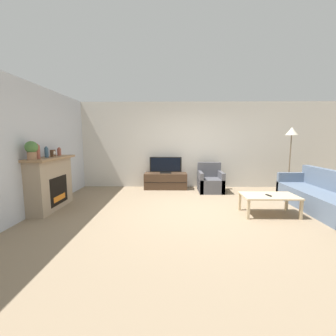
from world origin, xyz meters
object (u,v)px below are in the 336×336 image
Objects in this scene: tv_stand at (166,181)px; couch at (323,198)px; mantel_vase_left at (37,152)px; potted_plant at (31,149)px; remote at (269,195)px; mantel_vase_centre_left at (46,152)px; coffee_table at (269,197)px; tv at (166,166)px; mantel_clock at (53,153)px; armchair at (210,182)px; mantel_vase_right at (59,152)px; fireplace at (51,183)px; floor_lamp at (292,136)px.

tv_stand is 4.05m from couch.
potted_plant is (-0.00, -0.18, 0.06)m from mantel_vase_left.
couch reaches higher than remote.
coffee_table is (4.67, -0.20, -0.91)m from mantel_vase_centre_left.
coffee_table is (2.19, -2.37, -0.36)m from tv.
tv is at bearing 37.80° from mantel_clock.
tv reaches higher than tv_stand.
tv_stand is at bearing 165.78° from armchair.
couch is (2.14, -1.75, 0.01)m from armchair.
armchair is at bearing -14.22° from tv_stand.
mantel_vase_left reaches higher than remote.
mantel_vase_left is 2.03× the size of mantel_clock.
mantel_vase_centre_left is at bearing 90.00° from potted_plant.
mantel_vase_right is at bearing 90.15° from mantel_clock.
mantel_vase_left is at bearing -87.75° from fireplace.
mantel_vase_centre_left is at bearing -179.25° from couch.
tv_stand is at bearing 148.93° from couch.
armchair is (3.80, 1.83, -1.00)m from mantel_vase_centre_left.
coffee_table is at bearing -126.04° from floor_lamp.
couch is at bearing 3.86° from mantel_vase_left.
fireplace is at bearing -92.25° from mantel_vase_right.
mantel_vase_centre_left is 6.02m from couch.
armchair is at bearing 140.64° from couch.
couch is (5.94, 0.40, -1.02)m from mantel_vase_left.
mantel_vase_centre_left reaches higher than couch.
armchair is (3.80, 2.33, -1.08)m from potted_plant.
tv is at bearing 170.78° from floor_lamp.
fireplace is 0.79m from mantel_vase_right.
mantel_vase_right is at bearing 171.03° from coffee_table.
mantel_clock is at bearing 82.98° from fireplace.
mantel_clock is at bearing 174.49° from coffee_table.
potted_plant is (0.02, -0.61, 0.77)m from fireplace.
tv_stand is 1.38m from armchair.
fireplace is 4.70× the size of mantel_vase_left.
fireplace reaches higher than tv.
remote is (0.82, -2.09, 0.14)m from armchair.
mantel_vase_right is (0.02, 0.43, 0.66)m from fireplace.
remote is at bearing -6.26° from mantel_clock.
mantel_vase_centre_left is 0.24× the size of tv.
coffee_table is at bearing -67.02° from armchair.
mantel_vase_right is 1.28× the size of remote.
fireplace reaches higher than coffee_table.
tv_stand is at bearing 132.81° from coffee_table.
tv is (2.47, 1.63, -0.53)m from mantel_vase_right.
potted_plant reaches higher than fireplace.
mantel_vase_right reaches higher than mantel_clock.
mantel_vase_right reaches higher than coffee_table.
coffee_table is at bearing 1.52° from mantel_vase_left.
mantel_vase_centre_left is 0.67× the size of potted_plant.
mantel_vase_left is 0.31× the size of tv.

